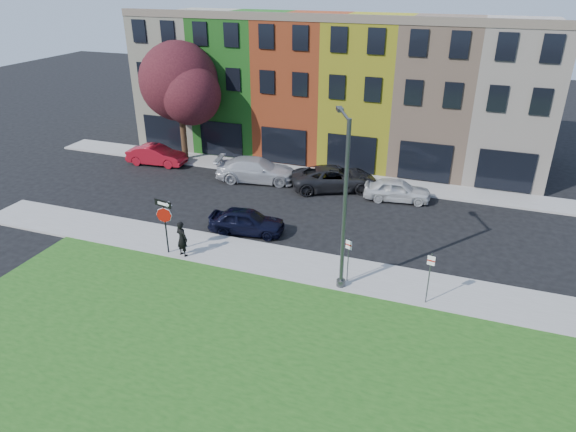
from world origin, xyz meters
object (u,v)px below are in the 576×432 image
at_px(stop_sign, 164,216).
at_px(street_lamp, 344,206).
at_px(man, 182,239).
at_px(sedan_near, 247,221).

xyz_separation_m(stop_sign, street_lamp, (8.87, 0.22, 1.83)).
relative_size(man, street_lamp, 0.24).
distance_m(man, sedan_near, 4.02).
xyz_separation_m(sedan_near, street_lamp, (6.10, -3.33, 3.29)).
relative_size(stop_sign, man, 1.55).
distance_m(stop_sign, sedan_near, 4.73).
bearing_deg(man, stop_sign, 18.69).
distance_m(sedan_near, street_lamp, 7.69).
bearing_deg(street_lamp, sedan_near, 126.55).
distance_m(stop_sign, street_lamp, 9.06).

